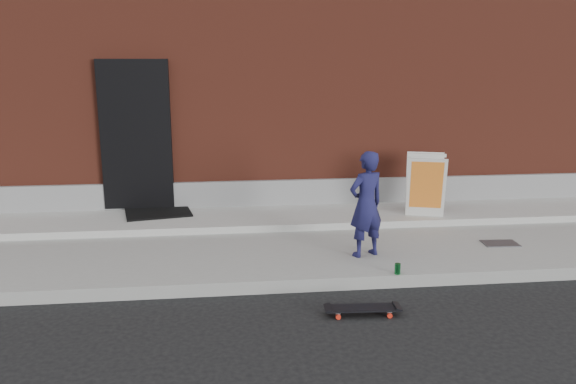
{
  "coord_description": "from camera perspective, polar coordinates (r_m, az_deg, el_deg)",
  "views": [
    {
      "loc": [
        -1.28,
        -5.71,
        2.46
      ],
      "look_at": [
        -0.53,
        0.8,
        0.95
      ],
      "focal_mm": 35.0,
      "sensor_mm": 36.0,
      "label": 1
    }
  ],
  "objects": [
    {
      "name": "ground",
      "position": [
        6.34,
        5.7,
        -9.94
      ],
      "size": [
        80.0,
        80.0,
        0.0
      ],
      "primitive_type": "plane",
      "color": "black",
      "rests_on": "ground"
    },
    {
      "name": "sidewalk",
      "position": [
        7.7,
        3.36,
        -5.13
      ],
      "size": [
        20.0,
        3.0,
        0.15
      ],
      "primitive_type": "cube",
      "color": "gray",
      "rests_on": "ground"
    },
    {
      "name": "apron",
      "position": [
        8.51,
        2.34,
        -2.47
      ],
      "size": [
        20.0,
        1.2,
        0.1
      ],
      "primitive_type": "cube",
      "color": "#969690",
      "rests_on": "sidewalk"
    },
    {
      "name": "building",
      "position": [
        12.76,
        -0.82,
        13.11
      ],
      "size": [
        20.0,
        8.1,
        5.0
      ],
      "color": "maroon",
      "rests_on": "ground"
    },
    {
      "name": "child",
      "position": [
        6.84,
        7.94,
        -1.24
      ],
      "size": [
        0.56,
        0.47,
        1.3
      ],
      "primitive_type": "imported",
      "rotation": [
        0.0,
        0.0,
        3.53
      ],
      "color": "#171741",
      "rests_on": "sidewalk"
    },
    {
      "name": "skateboard",
      "position": [
        5.77,
        7.59,
        -11.66
      ],
      "size": [
        0.75,
        0.23,
        0.08
      ],
      "color": "red",
      "rests_on": "ground"
    },
    {
      "name": "pizza_sign",
      "position": [
        8.55,
        13.79,
        0.75
      ],
      "size": [
        0.71,
        0.78,
        0.92
      ],
      "color": "silver",
      "rests_on": "apron"
    },
    {
      "name": "soda_can",
      "position": [
        6.46,
        11.07,
        -7.66
      ],
      "size": [
        0.09,
        0.09,
        0.12
      ],
      "primitive_type": "cylinder",
      "rotation": [
        0.0,
        0.0,
        0.41
      ],
      "color": "#177331",
      "rests_on": "sidewalk"
    },
    {
      "name": "doormat",
      "position": [
        8.71,
        -13.06,
        -2.0
      ],
      "size": [
        1.08,
        0.94,
        0.03
      ],
      "primitive_type": "cube",
      "rotation": [
        0.0,
        0.0,
        0.2
      ],
      "color": "black",
      "rests_on": "apron"
    },
    {
      "name": "utility_plate",
      "position": [
        7.89,
        20.75,
        -4.91
      ],
      "size": [
        0.46,
        0.31,
        0.01
      ],
      "primitive_type": "cube",
      "rotation": [
        0.0,
        0.0,
        -0.06
      ],
      "color": "#4C4D51",
      "rests_on": "sidewalk"
    }
  ]
}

